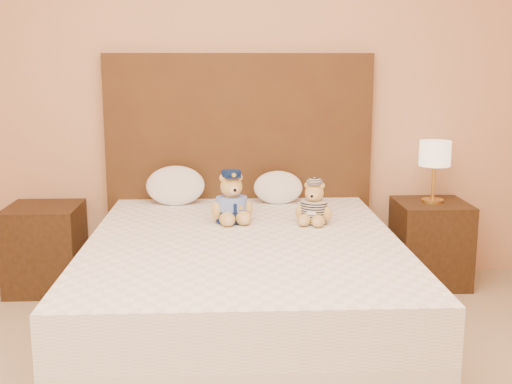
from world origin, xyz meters
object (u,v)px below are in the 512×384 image
nightstand_right (430,243)px  bed (244,288)px  teddy_prisoner (314,203)px  pillow_right (278,186)px  nightstand_left (45,248)px  teddy_police (231,197)px  lamp (435,157)px  pillow_left (175,184)px

nightstand_right → bed: bearing=-147.4°
teddy_prisoner → bed: bearing=-125.4°
bed → teddy_prisoner: (0.40, 0.28, 0.40)m
pillow_right → nightstand_right: bearing=-1.7°
nightstand_left → teddy_police: teddy_police is taller
nightstand_left → teddy_prisoner: (1.65, -0.52, 0.40)m
nightstand_right → teddy_prisoner: size_ratio=2.25×
nightstand_left → teddy_police: bearing=-21.4°
nightstand_right → teddy_police: 1.45m
teddy_prisoner → lamp: bearing=51.8°
teddy_prisoner → pillow_left: pillow_left is taller
teddy_prisoner → pillow_right: size_ratio=0.78×
nightstand_right → teddy_police: size_ratio=1.87×
teddy_police → pillow_left: teddy_police is taller
nightstand_right → teddy_prisoner: 1.07m
nightstand_left → pillow_left: size_ratio=1.47×
teddy_police → pillow_right: (0.31, 0.50, -0.04)m
bed → teddy_police: 0.54m
pillow_right → teddy_prisoner: bearing=-74.0°
pillow_right → bed: bearing=-106.5°
pillow_left → bed: bearing=-63.6°
teddy_police → pillow_right: 0.58m
teddy_police → pillow_left: size_ratio=0.79×
bed → pillow_right: pillow_right is taller
bed → pillow_left: pillow_left is taller
teddy_prisoner → pillow_left: 0.99m
lamp → nightstand_right: bearing=0.0°
pillow_left → pillow_right: pillow_left is taller
bed → teddy_police: (-0.06, 0.33, 0.42)m
lamp → pillow_right: size_ratio=1.27×
pillow_left → nightstand_right: bearing=-1.0°
bed → pillow_left: size_ratio=5.35×
nightstand_left → teddy_police: size_ratio=1.87×
lamp → pillow_right: (-1.00, 0.03, -0.19)m
pillow_left → teddy_police: bearing=-54.5°
bed → teddy_police: teddy_police is taller
nightstand_right → lamp: 0.57m
teddy_prisoner → pillow_left: size_ratio=0.65×
lamp → pillow_right: lamp is taller
nightstand_right → teddy_police: teddy_police is taller
lamp → pillow_left: size_ratio=1.07×
bed → pillow_left: 1.01m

